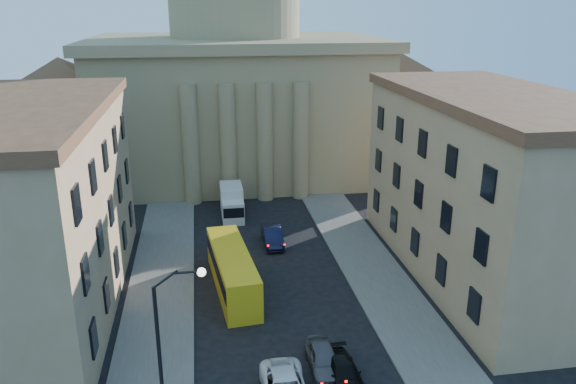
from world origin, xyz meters
name	(u,v)px	position (x,y,z in m)	size (l,w,h in m)	color
sidewalk_left	(157,322)	(-8.50, 18.00, 0.07)	(5.00, 60.00, 0.15)	#53514C
sidewalk_right	(394,303)	(8.50, 18.00, 0.07)	(5.00, 60.00, 0.15)	#53514C
church	(237,79)	(0.00, 55.47, 11.88)	(68.02, 28.76, 36.60)	#877953
building_left	(27,209)	(-17.00, 22.00, 7.42)	(11.60, 26.60, 14.70)	tan
building_right	(487,185)	(17.00, 22.00, 7.42)	(11.60, 26.60, 14.70)	tan
street_lamp	(169,335)	(-6.97, 8.00, 5.29)	(2.62, 0.44, 8.83)	black
car_right_mid	(344,372)	(2.59, 9.86, 0.64)	(1.78, 4.39, 1.27)	black
car_right_far	(324,359)	(1.67, 11.13, 0.75)	(1.77, 4.40, 1.50)	#4A4A4E
car_right_distant	(272,236)	(1.11, 30.09, 0.78)	(1.65, 4.74, 1.56)	black
city_bus	(232,269)	(-3.02, 22.14, 1.66)	(3.55, 11.13, 3.08)	gold
box_truck	(232,203)	(-2.05, 37.86, 1.46)	(2.25, 5.60, 3.07)	silver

